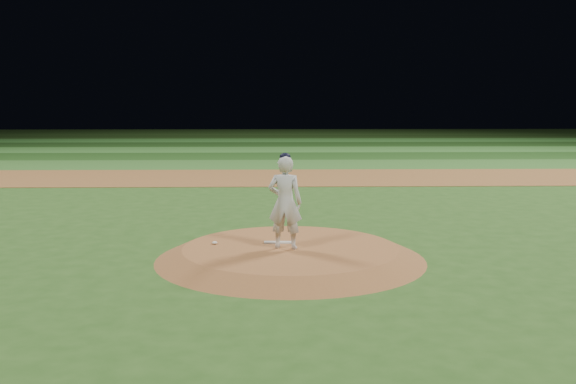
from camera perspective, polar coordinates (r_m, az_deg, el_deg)
The scene contains 12 objects.
ground at distance 13.21m, azimuth 0.21°, elevation -5.96°, with size 120.00×120.00×0.00m, color #29501A.
infield_dirt_band at distance 27.00m, azimuth -0.62°, elevation 1.31°, with size 70.00×6.00×0.02m, color brown.
outfield_stripe_0 at distance 32.47m, azimuth -0.75°, elevation 2.46°, with size 70.00×5.00×0.02m, color #2F6324.
outfield_stripe_1 at distance 37.44m, azimuth -0.84°, elevation 3.22°, with size 70.00×5.00×0.02m, color #1C4315.
outfield_stripe_2 at distance 42.43m, azimuth -0.90°, elevation 3.79°, with size 70.00×5.00×0.02m, color #34752A.
outfield_stripe_3 at distance 47.41m, azimuth -0.96°, elevation 4.25°, with size 70.00×5.00×0.02m, color #1A3F14.
outfield_stripe_4 at distance 52.40m, azimuth -1.00°, elevation 4.62°, with size 70.00×5.00×0.02m, color #32772B.
outfield_stripe_5 at distance 57.40m, azimuth -1.03°, elevation 4.93°, with size 70.00×5.00×0.02m, color #1F3E14.
pitchers_mound at distance 13.18m, azimuth 0.21°, elevation -5.43°, with size 5.50×5.50×0.25m, color brown.
pitching_rubber at distance 13.50m, azimuth -0.85°, elevation -4.50°, with size 0.61×0.15×0.03m, color silver.
rosin_bag at distance 13.47m, azimuth -6.54°, elevation -4.51°, with size 0.11×0.11×0.06m, color white.
pitcher_on_mound at distance 12.85m, azimuth -0.26°, elevation -0.88°, with size 0.76×0.57×1.94m.
Camera 1 is at (-0.36, -12.80, 3.22)m, focal length 40.00 mm.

